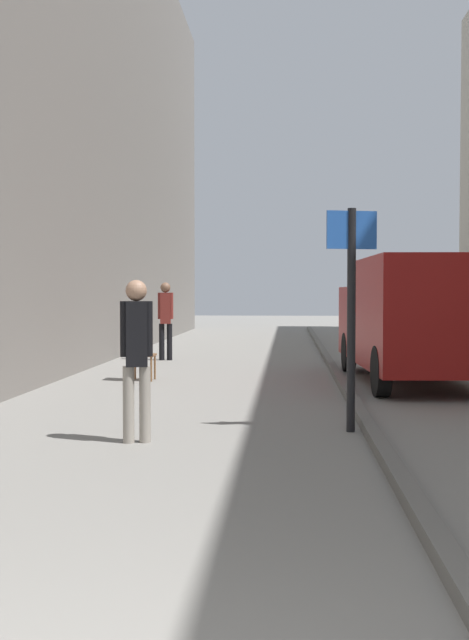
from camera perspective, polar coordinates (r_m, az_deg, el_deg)
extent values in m
plane|color=gray|center=(14.11, 1.46, -4.53)|extent=(80.00, 80.00, 0.00)
cube|color=slate|center=(15.76, -17.07, 19.86)|extent=(2.25, 40.00, 12.92)
cube|color=#615F5B|center=(14.12, 7.90, -4.30)|extent=(0.16, 40.00, 0.12)
cylinder|color=black|center=(18.22, -5.53, -1.67)|extent=(0.13, 0.13, 0.88)
cylinder|color=black|center=(18.20, -4.94, -1.67)|extent=(0.13, 0.13, 0.88)
cube|color=maroon|center=(18.18, -5.25, 0.90)|extent=(0.26, 0.23, 0.75)
cylinder|color=maroon|center=(18.18, -5.67, 1.08)|extent=(0.11, 0.11, 0.64)
cylinder|color=maroon|center=(18.17, -4.83, 1.08)|extent=(0.11, 0.11, 0.64)
sphere|color=brown|center=(18.17, -5.25, 2.47)|extent=(0.24, 0.24, 0.24)
cylinder|color=gray|center=(8.25, -6.80, -6.36)|extent=(0.12, 0.12, 0.83)
cylinder|color=gray|center=(8.25, -8.03, -6.37)|extent=(0.12, 0.12, 0.83)
cube|color=black|center=(8.17, -7.44, -1.04)|extent=(0.27, 0.24, 0.70)
cylinder|color=black|center=(8.17, -6.56, -0.67)|extent=(0.10, 0.10, 0.60)
cylinder|color=black|center=(8.17, -8.32, -0.68)|extent=(0.10, 0.10, 0.60)
sphere|color=#9E755B|center=(8.16, -7.45, 2.23)|extent=(0.23, 0.23, 0.23)
cube|color=maroon|center=(13.29, 13.95, 0.52)|extent=(2.19, 4.00, 1.87)
cube|color=maroon|center=(15.96, 11.78, -0.06)|extent=(2.07, 1.62, 1.41)
cube|color=black|center=(16.47, 11.44, 1.08)|extent=(1.67, 0.13, 0.62)
cylinder|color=black|center=(15.70, 8.64, -2.42)|extent=(0.26, 0.81, 0.80)
cylinder|color=black|center=(16.03, 15.01, -2.38)|extent=(0.26, 0.81, 0.80)
cylinder|color=black|center=(11.94, 11.04, -3.84)|extent=(0.26, 0.81, 0.80)
cylinder|color=black|center=(8.84, 8.83, -0.04)|extent=(0.10, 0.10, 2.60)
cube|color=#2659B2|center=(8.87, 8.87, 6.76)|extent=(0.59, 0.18, 0.44)
cylinder|color=brown|center=(14.21, -6.05, -3.59)|extent=(0.04, 0.04, 0.45)
cylinder|color=brown|center=(13.84, -6.33, -3.74)|extent=(0.04, 0.04, 0.45)
cylinder|color=brown|center=(14.28, -7.53, -3.57)|extent=(0.04, 0.04, 0.45)
cylinder|color=brown|center=(13.91, -7.85, -3.72)|extent=(0.04, 0.04, 0.45)
cube|color=brown|center=(14.04, -6.94, -2.66)|extent=(0.44, 0.44, 0.04)
cube|color=brown|center=(14.06, -7.75, -1.65)|extent=(0.04, 0.44, 0.45)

